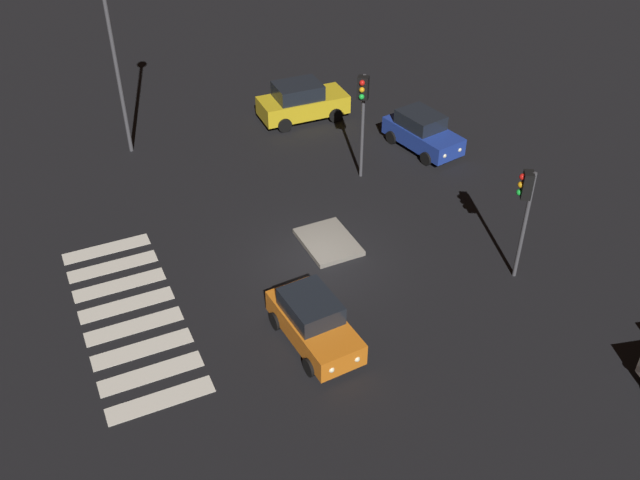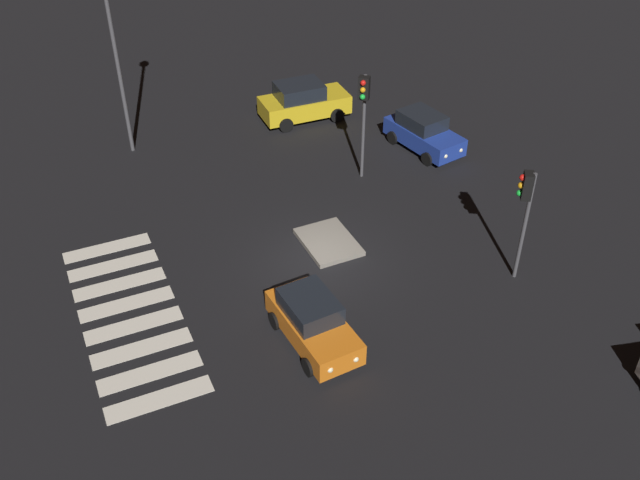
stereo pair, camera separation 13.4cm
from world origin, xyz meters
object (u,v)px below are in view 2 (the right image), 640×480
Objects in this scene: car_yellow at (303,102)px; street_lamp at (112,32)px; traffic_light_west at (364,103)px; traffic_island at (329,242)px; car_orange at (313,322)px; car_blue at (424,132)px; traffic_light_north at (525,200)px.

street_lamp is at bearing 178.90° from car_yellow.
car_yellow is at bearing -138.13° from traffic_light_west.
traffic_island is 5.23m from car_orange.
traffic_island is at bearing 145.03° from car_orange.
traffic_island is at bearing -66.09° from car_blue.
car_blue is 0.87× the size of traffic_light_west.
street_lamp is at bearing -86.22° from traffic_light_west.
traffic_light_west is (6.07, 0.10, 2.62)m from car_yellow.
car_blue is at bearing 124.86° from traffic_island.
car_orange is 15.65m from street_lamp.
car_yellow is 0.94× the size of traffic_light_west.
car_blue is 0.93× the size of car_yellow.
traffic_light_west reaches higher than traffic_island.
traffic_light_north is (4.39, 5.17, 3.17)m from traffic_island.
car_blue is at bearing -50.88° from car_yellow.
traffic_island is 0.58× the size of car_yellow.
car_blue is (-9.36, 9.62, 0.02)m from car_orange.
street_lamp is at bearing -124.43° from car_blue.
traffic_light_north is (8.15, 1.90, -0.29)m from traffic_light_west.
car_orange is at bearing 10.11° from street_lamp.
traffic_light_north is at bearing 54.01° from traffic_light_west.
traffic_island is at bearing -9.51° from traffic_light_north.
car_yellow reaches higher than car_blue.
street_lamp reaches higher than car_orange.
traffic_island is 0.62× the size of car_blue.
car_yellow reaches higher than car_orange.
car_blue is (-4.88, 7.01, 0.74)m from traffic_island.
traffic_island is at bearing -106.49° from car_yellow.
car_yellow is at bearing 87.56° from street_lamp.
traffic_light_north is (-0.09, 7.78, 2.45)m from car_orange.
traffic_light_west is (-8.24, 5.88, 2.73)m from car_orange.
traffic_light_north is (14.23, 2.00, 2.34)m from car_yellow.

